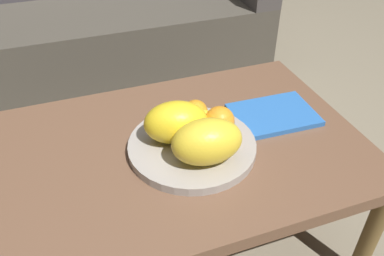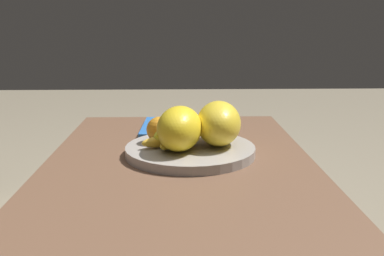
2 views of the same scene
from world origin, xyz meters
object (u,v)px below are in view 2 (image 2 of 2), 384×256
(coffee_table, at_px, (182,177))
(fruit_bowl, at_px, (192,150))
(melon_large_front, at_px, (183,128))
(orange_front, at_px, (161,130))
(magazine, at_px, (171,127))
(banana_bunch, at_px, (171,135))
(melon_smaller_beside, at_px, (220,123))
(orange_left, at_px, (186,124))

(coffee_table, xyz_separation_m, fruit_bowl, (0.05, -0.03, 0.06))
(melon_large_front, height_order, orange_front, melon_large_front)
(fruit_bowl, bearing_deg, magazine, 12.04)
(coffee_table, relative_size, melon_large_front, 6.27)
(magazine, bearing_deg, orange_front, 176.77)
(banana_bunch, bearing_deg, coffee_table, -149.86)
(melon_large_front, distance_m, melon_smaller_beside, 0.11)
(melon_smaller_beside, height_order, orange_front, melon_smaller_beside)
(orange_front, xyz_separation_m, orange_left, (0.04, -0.07, 0.01))
(coffee_table, height_order, melon_smaller_beside, melon_smaller_beside)
(melon_smaller_beside, bearing_deg, orange_front, 79.90)
(coffee_table, distance_m, orange_front, 0.15)
(melon_large_front, height_order, banana_bunch, melon_large_front)
(coffee_table, distance_m, orange_left, 0.18)
(melon_smaller_beside, bearing_deg, coffee_table, 120.16)
(orange_left, bearing_deg, coffee_table, 173.67)
(coffee_table, relative_size, magazine, 4.32)
(fruit_bowl, relative_size, banana_bunch, 2.16)
(fruit_bowl, relative_size, orange_front, 4.86)
(coffee_table, height_order, magazine, magazine)
(fruit_bowl, distance_m, orange_front, 0.11)
(orange_left, distance_m, magazine, 0.22)
(fruit_bowl, distance_m, melon_smaller_beside, 0.11)
(fruit_bowl, distance_m, magazine, 0.29)
(banana_bunch, bearing_deg, melon_smaller_beside, -84.13)
(magazine, bearing_deg, banana_bunch, -176.96)
(orange_front, xyz_separation_m, magazine, (0.25, -0.02, -0.05))
(melon_smaller_beside, relative_size, banana_bunch, 1.13)
(melon_large_front, relative_size, banana_bunch, 1.06)
(coffee_table, relative_size, orange_front, 14.94)
(melon_large_front, relative_size, magazine, 0.69)
(melon_smaller_beside, height_order, orange_left, melon_smaller_beside)
(coffee_table, bearing_deg, orange_front, 31.54)
(melon_smaller_beside, bearing_deg, banana_bunch, 95.87)
(melon_large_front, height_order, melon_smaller_beside, melon_smaller_beside)
(fruit_bowl, height_order, melon_smaller_beside, melon_smaller_beside)
(orange_front, bearing_deg, magazine, -5.36)
(orange_left, bearing_deg, melon_large_front, 174.84)
(fruit_bowl, xyz_separation_m, melon_smaller_beside, (0.01, -0.08, 0.07))
(fruit_bowl, distance_m, banana_bunch, 0.07)
(orange_left, bearing_deg, melon_smaller_beside, -128.96)
(melon_large_front, bearing_deg, banana_bunch, 43.46)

